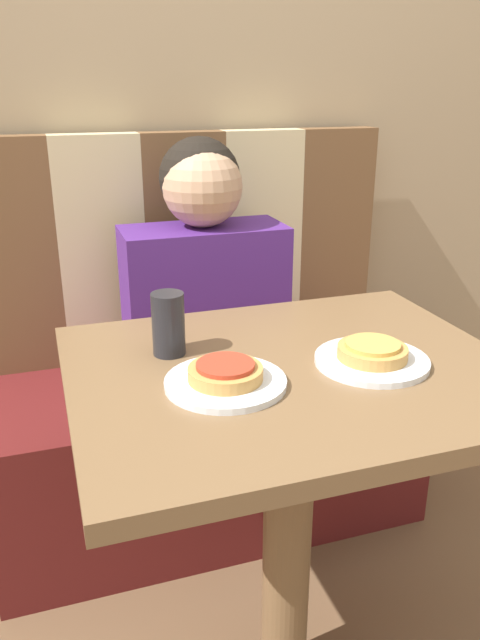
# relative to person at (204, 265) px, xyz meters

# --- Properties ---
(wall_back) EXTENTS (7.00, 0.05, 2.60)m
(wall_back) POSITION_rel_person_xyz_m (0.00, 0.31, 0.51)
(wall_back) COLOR tan
(wall_back) RESTS_ON ground_plane
(booth_seat) EXTENTS (1.22, 0.52, 0.47)m
(booth_seat) POSITION_rel_person_xyz_m (0.00, -0.00, -0.56)
(booth_seat) COLOR #5B1919
(booth_seat) RESTS_ON ground_plane
(booth_backrest) EXTENTS (1.22, 0.07, 0.66)m
(booth_backrest) POSITION_rel_person_xyz_m (0.00, 0.22, 0.00)
(booth_backrest) COLOR brown
(booth_backrest) RESTS_ON booth_seat
(dining_table) EXTENTS (0.81, 0.66, 0.77)m
(dining_table) POSITION_rel_person_xyz_m (0.00, -0.62, -0.15)
(dining_table) COLOR brown
(dining_table) RESTS_ON ground_plane
(person) EXTENTS (0.44, 0.24, 0.66)m
(person) POSITION_rel_person_xyz_m (0.00, 0.00, 0.00)
(person) COLOR #4C237A
(person) RESTS_ON booth_seat
(plate_left) EXTENTS (0.21, 0.21, 0.01)m
(plate_left) POSITION_rel_person_xyz_m (-0.14, -0.66, -0.02)
(plate_left) COLOR white
(plate_left) RESTS_ON dining_table
(plate_right) EXTENTS (0.21, 0.21, 0.01)m
(plate_right) POSITION_rel_person_xyz_m (0.14, -0.66, -0.02)
(plate_right) COLOR white
(plate_right) RESTS_ON dining_table
(pizza_left) EXTENTS (0.13, 0.13, 0.03)m
(pizza_left) POSITION_rel_person_xyz_m (-0.14, -0.66, 0.00)
(pizza_left) COLOR #C68E47
(pizza_left) RESTS_ON plate_left
(pizza_right) EXTENTS (0.13, 0.13, 0.03)m
(pizza_right) POSITION_rel_person_xyz_m (0.14, -0.66, 0.00)
(pizza_right) COLOR #C68E47
(pizza_right) RESTS_ON plate_right
(drinking_cup) EXTENTS (0.06, 0.06, 0.12)m
(drinking_cup) POSITION_rel_person_xyz_m (-0.20, -0.50, 0.04)
(drinking_cup) COLOR #232328
(drinking_cup) RESTS_ON dining_table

